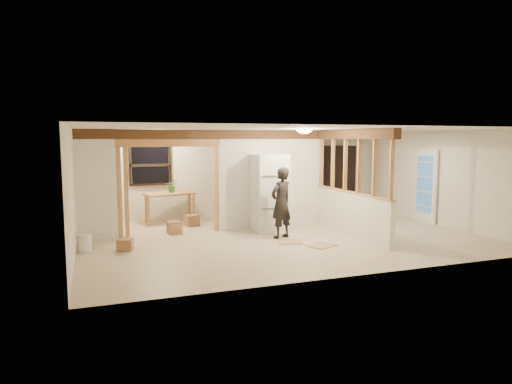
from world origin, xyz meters
name	(u,v)px	position (x,y,z in m)	size (l,w,h in m)	color
floor	(282,237)	(0.00, 0.00, -0.01)	(9.00, 6.50, 0.01)	#C3AF91
ceiling	(283,129)	(0.00, 0.00, 2.50)	(9.00, 6.50, 0.01)	white
wall_back	(239,173)	(0.00, 3.25, 1.25)	(9.00, 0.01, 2.50)	silver
wall_front	(360,202)	(0.00, -3.25, 1.25)	(9.00, 0.01, 2.50)	silver
wall_left	(73,191)	(-4.50, 0.00, 1.25)	(0.01, 6.50, 2.50)	silver
wall_right	(439,178)	(4.50, 0.00, 1.25)	(0.01, 6.50, 2.50)	silver
partition_left_stub	(96,185)	(-4.05, 1.20, 1.25)	(0.90, 0.12, 2.50)	silver
partition_center	(271,179)	(0.20, 1.20, 1.25)	(2.80, 0.12, 2.50)	silver
doorway_frame	(170,188)	(-2.40, 1.20, 1.10)	(2.46, 0.14, 2.20)	#B8814D
header_beam_back	(226,135)	(-1.00, 1.20, 2.38)	(7.00, 0.18, 0.22)	#4F2F1B
header_beam_right	(353,134)	(1.60, -0.40, 2.38)	(0.18, 3.30, 0.22)	#4F2F1B
pony_wall	(351,214)	(1.60, -0.40, 0.50)	(0.12, 3.20, 1.00)	silver
stud_partition	(352,165)	(1.60, -0.40, 1.66)	(0.14, 3.20, 1.32)	#B8814D
window_back	(150,165)	(-2.60, 3.17, 1.55)	(1.12, 0.10, 1.10)	black
french_door	(425,186)	(4.42, 0.40, 1.00)	(0.12, 0.86, 2.00)	white
ceiling_dome_main	(304,130)	(0.30, -0.50, 2.48)	(0.36, 0.36, 0.16)	#FFEABF
ceiling_dome_util	(158,131)	(-2.50, 2.30, 2.48)	(0.32, 0.32, 0.14)	#FFEABF
hanging_bulb	(182,143)	(-2.00, 1.60, 2.18)	(0.07, 0.07, 0.07)	#FFD88C
refrigerator	(269,193)	(-0.02, 0.76, 0.95)	(0.78, 0.76, 1.90)	white
woman	(281,203)	(-0.07, -0.12, 0.82)	(0.60, 0.39, 1.64)	#282322
work_table	(170,208)	(-2.17, 2.68, 0.41)	(1.30, 0.65, 0.82)	#B8814D
potted_plant	(172,186)	(-2.09, 2.74, 1.00)	(0.33, 0.28, 0.36)	#40752F
shop_vac	(108,219)	(-3.80, 2.24, 0.28)	(0.44, 0.44, 0.57)	maroon
bookshelf	(338,178)	(3.23, 3.01, 1.03)	(1.03, 0.34, 2.06)	black
bucket	(84,243)	(-4.33, 0.05, 0.18)	(0.28, 0.28, 0.35)	silver
box_util_a	(192,220)	(-1.71, 2.04, 0.14)	(0.34, 0.29, 0.29)	#946A47
box_util_b	(174,227)	(-2.31, 1.22, 0.15)	(0.32, 0.32, 0.30)	#946A47
box_front	(125,245)	(-3.55, -0.16, 0.12)	(0.30, 0.24, 0.24)	#946A47
floor_panel_near	(291,241)	(-0.03, -0.58, 0.01)	(0.53, 0.53, 0.02)	tan
floor_panel_far	(321,245)	(0.43, -1.15, 0.01)	(0.57, 0.46, 0.02)	tan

